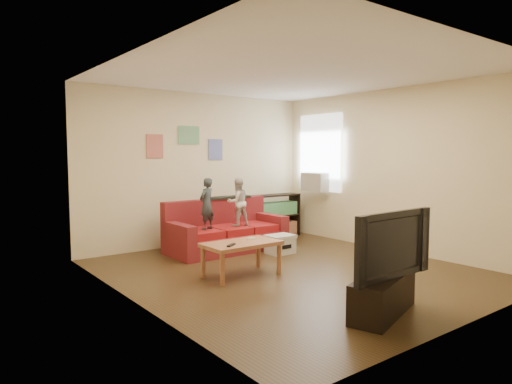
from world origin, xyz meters
TOP-DOWN VIEW (x-y plane):
  - room_shell at (0.00, 0.00)m, footprint 4.52×5.02m
  - sofa at (0.04, 1.72)m, footprint 1.99×0.92m
  - child_a at (-0.41, 1.55)m, footprint 0.35×0.30m
  - child_b at (0.19, 1.55)m, footprint 0.41×0.33m
  - coffee_table at (-0.69, 0.21)m, footprint 1.02×0.56m
  - remote at (-0.94, 0.09)m, footprint 0.18×0.14m
  - game_controller at (-0.49, 0.26)m, footprint 0.13×0.06m
  - bookshelf at (1.51, 2.15)m, footprint 1.04×0.31m
  - window at (2.22, 1.65)m, footprint 0.04×1.08m
  - ac_unit at (2.10, 1.65)m, footprint 0.28×0.55m
  - artwork_left at (-0.85, 2.48)m, footprint 0.30×0.01m
  - artwork_center at (-0.20, 2.48)m, footprint 0.42×0.01m
  - artwork_right at (0.35, 2.48)m, footprint 0.30×0.01m
  - file_box at (0.60, 0.94)m, footprint 0.45×0.34m
  - tv_stand at (-0.40, -1.84)m, footprint 1.12×0.67m
  - television at (-0.40, -1.84)m, footprint 1.17×0.19m
  - tissue at (0.94, 1.19)m, footprint 0.11×0.11m

SIDE VIEW (x-z plane):
  - tissue at x=0.94m, z-range 0.00..0.09m
  - file_box at x=0.60m, z-range 0.00..0.31m
  - tv_stand at x=-0.40m, z-range 0.00..0.40m
  - sofa at x=0.04m, z-range -0.14..0.73m
  - bookshelf at x=1.51m, z-range -0.04..0.79m
  - coffee_table at x=-0.69m, z-range 0.16..0.62m
  - remote at x=-0.94m, z-range 0.46..0.48m
  - game_controller at x=-0.49m, z-range 0.46..0.49m
  - television at x=-0.40m, z-range 0.40..1.07m
  - child_b at x=0.19m, z-range 0.42..1.22m
  - child_a at x=-0.41m, z-range 0.42..1.24m
  - ac_unit at x=2.10m, z-range 0.91..1.26m
  - room_shell at x=0.00m, z-range -0.01..2.71m
  - window at x=2.22m, z-range 0.90..2.38m
  - artwork_right at x=0.35m, z-range 1.51..1.89m
  - artwork_left at x=-0.85m, z-range 1.55..1.95m
  - artwork_center at x=-0.20m, z-range 1.79..2.11m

